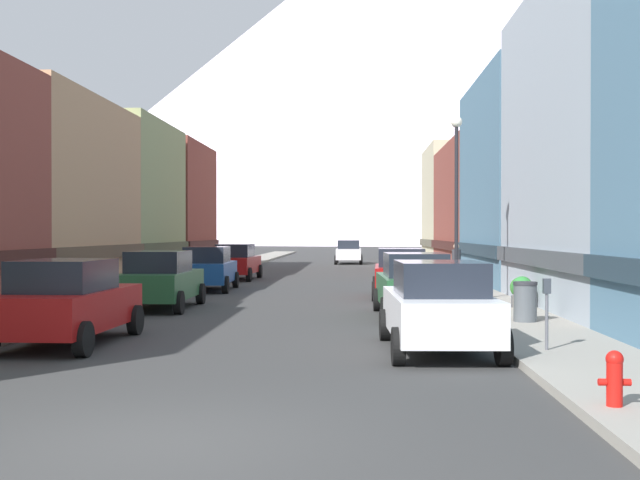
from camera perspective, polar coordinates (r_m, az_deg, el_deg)
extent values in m
plane|color=#353535|center=(9.23, -11.66, -14.13)|extent=(400.00, 400.00, 0.00)
cube|color=gray|center=(44.52, -8.32, -2.40)|extent=(2.50, 100.00, 0.15)
cube|color=gray|center=(43.90, 7.93, -2.44)|extent=(2.50, 100.00, 0.15)
cube|color=tan|center=(32.96, -21.05, 2.97)|extent=(7.04, 10.49, 7.53)
cube|color=brown|center=(32.93, -21.04, -0.79)|extent=(7.34, 10.49, 0.50)
cube|color=#8C9966|center=(42.31, -15.80, 2.73)|extent=(7.33, 9.35, 7.97)
cube|color=#3F442D|center=(42.28, -15.80, -0.50)|extent=(7.63, 9.35, 0.50)
cube|color=brown|center=(52.11, -13.56, 2.31)|extent=(9.65, 9.43, 7.96)
cube|color=#3B1B16|center=(52.09, -13.55, -0.31)|extent=(9.95, 9.43, 0.50)
cube|color=slate|center=(36.65, 16.61, 3.99)|extent=(7.06, 11.47, 9.14)
cube|color=#22333F|center=(36.59, 16.60, -0.65)|extent=(7.36, 11.47, 0.50)
cube|color=brown|center=(49.30, 14.67, 2.23)|extent=(9.93, 13.81, 7.64)
cube|color=#3B1B16|center=(49.28, 14.66, -0.35)|extent=(10.23, 13.81, 0.50)
cube|color=beige|center=(60.90, 11.23, 2.44)|extent=(7.58, 9.96, 8.78)
cube|color=#595444|center=(60.87, 11.23, -0.19)|extent=(7.88, 9.96, 0.50)
cube|color=#9E1111|center=(17.47, -17.55, -4.74)|extent=(1.92, 4.43, 0.80)
cube|color=#1E232D|center=(17.18, -17.86, -2.42)|extent=(1.64, 2.23, 0.64)
cylinder|color=black|center=(19.37, -18.32, -5.41)|extent=(0.23, 0.68, 0.68)
cylinder|color=black|center=(18.76, -13.08, -5.59)|extent=(0.23, 0.68, 0.68)
cylinder|color=black|center=(15.65, -16.59, -6.82)|extent=(0.23, 0.68, 0.68)
cube|color=#265933|center=(24.93, -11.33, -3.16)|extent=(1.87, 4.41, 0.80)
cube|color=#1E232D|center=(24.65, -11.47, -1.52)|extent=(1.61, 2.21, 0.64)
cylinder|color=black|center=(26.78, -12.41, -3.76)|extent=(0.22, 0.68, 0.68)
cylinder|color=black|center=(26.37, -8.53, -3.82)|extent=(0.22, 0.68, 0.68)
cylinder|color=black|center=(23.61, -14.45, -4.34)|extent=(0.22, 0.68, 0.68)
cylinder|color=black|center=(23.15, -10.07, -4.43)|extent=(0.22, 0.68, 0.68)
cube|color=#19478C|center=(32.53, -8.01, -2.30)|extent=(1.99, 4.46, 0.80)
cube|color=#1E232D|center=(32.25, -8.08, -1.04)|extent=(1.67, 2.25, 0.64)
cylinder|color=black|center=(34.32, -9.11, -2.82)|extent=(0.24, 0.69, 0.68)
cylinder|color=black|center=(34.06, -6.06, -2.84)|extent=(0.24, 0.69, 0.68)
cylinder|color=black|center=(31.08, -10.15, -3.17)|extent=(0.24, 0.69, 0.68)
cylinder|color=black|center=(30.79, -6.78, -3.20)|extent=(0.24, 0.69, 0.68)
cube|color=#9E1111|center=(39.91, -6.02, -1.78)|extent=(1.97, 4.45, 0.80)
cube|color=#1E232D|center=(39.64, -6.09, -0.75)|extent=(1.67, 2.25, 0.64)
cylinder|color=black|center=(41.72, -6.85, -2.23)|extent=(0.24, 0.69, 0.68)
cylinder|color=black|center=(41.40, -4.35, -2.25)|extent=(0.24, 0.69, 0.68)
cylinder|color=black|center=(38.49, -7.81, -2.46)|extent=(0.24, 0.69, 0.68)
cylinder|color=black|center=(38.14, -5.11, -2.48)|extent=(0.24, 0.69, 0.68)
cube|color=silver|center=(15.83, 8.44, -5.26)|extent=(2.00, 4.46, 0.80)
cube|color=#1E232D|center=(15.52, 8.56, -2.71)|extent=(1.68, 2.26, 0.64)
cylinder|color=black|center=(17.41, 4.67, -6.06)|extent=(0.24, 0.69, 0.68)
cylinder|color=black|center=(17.63, 10.68, -5.98)|extent=(0.24, 0.69, 0.68)
cylinder|color=black|center=(14.14, 5.63, -7.58)|extent=(0.24, 0.69, 0.68)
cylinder|color=black|center=(14.42, 12.99, -7.44)|extent=(0.24, 0.69, 0.68)
cube|color=#265933|center=(22.24, 6.75, -3.59)|extent=(2.00, 4.46, 0.80)
cube|color=#1E232D|center=(21.95, 6.83, -1.77)|extent=(1.68, 2.26, 0.64)
cylinder|color=black|center=(23.83, 4.12, -4.28)|extent=(0.24, 0.69, 0.68)
cylinder|color=black|center=(24.01, 8.52, -4.25)|extent=(0.24, 0.69, 0.68)
cylinder|color=black|center=(20.55, 4.69, -5.05)|extent=(0.24, 0.69, 0.68)
cylinder|color=black|center=(20.76, 9.78, -5.00)|extent=(0.24, 0.69, 0.68)
cube|color=#9E1111|center=(28.81, 5.81, -2.66)|extent=(1.97, 4.45, 0.80)
cube|color=#1E232D|center=(28.53, 5.83, -1.24)|extent=(1.66, 2.25, 0.64)
cylinder|color=black|center=(30.47, 4.00, -3.24)|extent=(0.24, 0.69, 0.68)
cylinder|color=black|center=(30.52, 7.46, -3.23)|extent=(0.24, 0.69, 0.68)
cylinder|color=black|center=(27.18, 3.96, -3.69)|extent=(0.24, 0.69, 0.68)
cylinder|color=black|center=(27.23, 7.84, -3.69)|extent=(0.24, 0.69, 0.68)
cube|color=silver|center=(60.01, 2.06, -1.01)|extent=(1.84, 4.40, 0.80)
cube|color=#1E232D|center=(59.75, 2.06, -0.32)|extent=(1.60, 2.20, 0.64)
cylinder|color=black|center=(61.69, 1.23, -1.34)|extent=(0.22, 0.68, 0.68)
cylinder|color=black|center=(61.67, 2.94, -1.34)|extent=(0.22, 0.68, 0.68)
cylinder|color=black|center=(58.39, 1.15, -1.44)|extent=(0.22, 0.68, 0.68)
cylinder|color=black|center=(58.37, 2.95, -1.44)|extent=(0.22, 0.68, 0.68)
cylinder|color=red|center=(10.82, 20.33, -9.67)|extent=(0.20, 0.20, 0.55)
sphere|color=red|center=(10.76, 20.34, -8.00)|extent=(0.22, 0.22, 0.22)
cylinder|color=red|center=(10.77, 19.56, -9.56)|extent=(0.10, 0.09, 0.09)
cylinder|color=red|center=(10.86, 21.10, -9.49)|extent=(0.10, 0.09, 0.09)
cylinder|color=#595960|center=(15.49, 15.92, -5.64)|extent=(0.06, 0.06, 1.05)
cube|color=#33383F|center=(15.43, 15.93, -3.19)|extent=(0.14, 0.10, 0.28)
cylinder|color=#4C5156|center=(20.26, 14.47, -4.41)|extent=(0.56, 0.56, 0.90)
cylinder|color=#2D2D33|center=(20.22, 14.48, -3.02)|extent=(0.59, 0.59, 0.08)
cylinder|color=gray|center=(23.83, 14.27, -4.28)|extent=(0.53, 0.53, 0.40)
sphere|color=#2E8036|center=(23.80, 14.28, -3.24)|extent=(0.59, 0.59, 0.59)
cylinder|color=#4C4C51|center=(24.09, 14.15, -4.29)|extent=(0.52, 0.52, 0.34)
sphere|color=#35782E|center=(24.06, 14.15, -3.31)|extent=(0.60, 0.60, 0.60)
cylinder|color=#4C4C51|center=(27.87, -16.69, -3.54)|extent=(0.53, 0.53, 0.44)
sphere|color=#1F6733|center=(27.85, -16.69, -2.61)|extent=(0.58, 0.58, 0.58)
cylinder|color=#333338|center=(32.79, 9.73, -1.99)|extent=(0.36, 0.36, 1.51)
sphere|color=tan|center=(32.77, 9.73, -0.46)|extent=(0.24, 0.24, 0.24)
cylinder|color=black|center=(25.46, 9.74, 1.79)|extent=(0.12, 0.12, 5.50)
sphere|color=white|center=(25.69, 9.75, 8.33)|extent=(0.36, 0.36, 0.36)
cone|color=silver|center=(275.23, 7.14, 12.25)|extent=(269.17, 269.17, 116.67)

